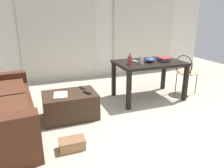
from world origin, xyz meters
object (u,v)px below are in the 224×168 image
tv_remote_primary (82,88)px  tv_remote_secondary (87,93)px  wire_chair (185,70)px  bottle_near (130,60)px  bottle_far (142,60)px  shoebox (72,144)px  magazine (61,95)px  craft_table (149,67)px  book_stack (164,59)px  bowl (150,60)px  coffee_table (70,105)px  tv_remote_on_table (135,61)px

tv_remote_primary → tv_remote_secondary: (0.02, -0.26, -0.00)m
wire_chair → bottle_near: 1.31m
bottle_far → shoebox: bearing=-145.1°
bottle_near → magazine: (-1.27, -0.25, -0.40)m
craft_table → shoebox: bearing=-145.9°
wire_chair → shoebox: wire_chair is taller
magazine → wire_chair: bearing=14.6°
book_stack → bowl: bearing=177.1°
coffee_table → craft_table: bearing=10.8°
bowl → book_stack: 0.30m
tv_remote_secondary → bottle_far: bearing=-12.2°
tv_remote_secondary → tv_remote_primary: bearing=69.0°
wire_chair → craft_table: bearing=174.1°
magazine → shoebox: 0.89m
bottle_near → bottle_far: bearing=-6.0°
bottle_far → bowl: bearing=23.4°
bottle_far → magazine: 1.57m
tv_remote_secondary → shoebox: size_ratio=0.50×
tv_remote_on_table → shoebox: (-1.47, -1.26, -0.69)m
craft_table → tv_remote_primary: bearing=-174.1°
bottle_near → tv_remote_secondary: (-0.86, -0.29, -0.40)m
tv_remote_on_table → tv_remote_primary: tv_remote_on_table is taller
coffee_table → magazine: 0.27m
coffee_table → tv_remote_primary: (0.24, 0.16, 0.22)m
bottle_near → craft_table: bearing=13.3°
wire_chair → bottle_far: 1.09m
book_stack → tv_remote_primary: bearing=-177.1°
wire_chair → bottle_far: bottle_far is taller
book_stack → shoebox: (-2.01, -1.12, -0.72)m
bottle_near → book_stack: bearing=4.2°
bottle_far → book_stack: size_ratio=0.69×
tv_remote_on_table → tv_remote_secondary: (-1.07, -0.48, -0.33)m
coffee_table → bottle_near: 1.30m
bowl → tv_remote_secondary: 1.41m
craft_table → book_stack: bearing=-11.5°
bowl → tv_remote_on_table: 0.28m
bottle_far → bowl: (0.22, 0.09, -0.03)m
book_stack → tv_remote_on_table: book_stack is taller
coffee_table → magazine: magazine is taller
book_stack → tv_remote_on_table: 0.57m
craft_table → bottle_near: (-0.47, -0.11, 0.18)m
bottle_far → magazine: (-1.50, -0.22, -0.40)m
book_stack → tv_remote_secondary: bearing=-168.0°
bottle_far → wire_chair: bearing=2.9°
wire_chair → bottle_far: (-1.05, -0.05, 0.30)m
coffee_table → tv_remote_on_table: 1.49m
book_stack → magazine: 2.08m
magazine → shoebox: magazine is taller
coffee_table → tv_remote_primary: tv_remote_primary is taller
craft_table → shoebox: (-1.74, -1.18, -0.57)m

